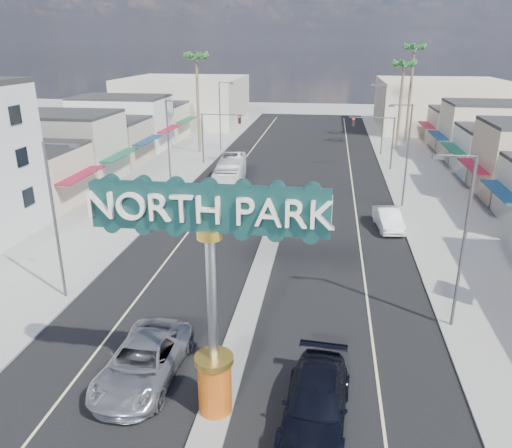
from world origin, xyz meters
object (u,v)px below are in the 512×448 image
(streetlight_r_near, at_px, (461,235))
(palm_right_mid, at_px, (404,69))
(streetlight_r_mid, at_px, (406,151))
(palm_left_far, at_px, (196,62))
(gateway_sign, at_px, (211,277))
(city_bus, at_px, (230,174))
(suv_right, at_px, (316,403))
(streetlight_l_far, at_px, (221,113))
(streetlight_l_near, at_px, (57,214))
(streetlight_l_mid, at_px, (170,144))
(streetlight_r_far, at_px, (382,116))
(car_parked_right, at_px, (388,219))
(traffic_signal_left, at_px, (217,128))
(palm_right_far, at_px, (414,53))
(traffic_signal_right, at_px, (377,132))
(suv_left, at_px, (143,362))

(streetlight_r_near, xyz_separation_m, palm_right_mid, (2.57, 46.00, 5.54))
(streetlight_r_mid, xyz_separation_m, palm_left_far, (-23.43, 20.00, 6.43))
(gateway_sign, xyz_separation_m, city_bus, (-5.68, 31.97, -4.47))
(streetlight_r_near, xyz_separation_m, city_bus, (-16.12, 23.95, -3.61))
(gateway_sign, bearing_deg, suv_right, 1.68)
(streetlight_l_far, bearing_deg, streetlight_l_near, -90.00)
(streetlight_l_mid, xyz_separation_m, suv_right, (14.33, -27.91, -4.20))
(streetlight_r_mid, distance_m, city_bus, 16.98)
(streetlight_r_far, relative_size, car_parked_right, 1.86)
(palm_right_mid, distance_m, suv_right, 55.53)
(streetlight_l_near, xyz_separation_m, suv_right, (14.33, -7.91, -4.20))
(streetlight_l_mid, xyz_separation_m, car_parked_right, (19.22, -5.71, -4.27))
(gateway_sign, distance_m, palm_right_mid, 55.76)
(gateway_sign, distance_m, streetlight_r_far, 51.10)
(streetlight_l_mid, height_order, city_bus, streetlight_l_mid)
(streetlight_r_near, distance_m, streetlight_r_mid, 20.00)
(streetlight_r_far, distance_m, suv_right, 50.51)
(streetlight_r_mid, bearing_deg, city_bus, 166.23)
(gateway_sign, xyz_separation_m, palm_left_far, (-13.00, 48.02, 5.57))
(traffic_signal_left, relative_size, streetlight_l_near, 0.67)
(streetlight_r_mid, relative_size, palm_right_far, 0.64)
(traffic_signal_right, distance_m, streetlight_r_near, 34.03)
(streetlight_l_near, xyz_separation_m, car_parked_right, (19.22, 14.29, -4.27))
(palm_left_far, bearing_deg, streetlight_r_far, 4.88)
(streetlight_r_near, bearing_deg, palm_left_far, 120.36)
(streetlight_r_near, bearing_deg, streetlight_l_far, 116.42)
(streetlight_r_near, relative_size, streetlight_r_far, 1.00)
(streetlight_l_mid, height_order, car_parked_right, streetlight_l_mid)
(streetlight_l_far, relative_size, suv_right, 1.51)
(traffic_signal_left, height_order, city_bus, traffic_signal_left)
(streetlight_l_near, height_order, palm_right_far, palm_right_far)
(gateway_sign, xyz_separation_m, palm_right_mid, (13.00, 54.02, 4.67))
(streetlight_l_mid, distance_m, streetlight_l_far, 22.00)
(streetlight_l_far, xyz_separation_m, car_parked_right, (19.22, -27.71, -4.27))
(palm_left_far, bearing_deg, palm_right_mid, 12.99)
(palm_left_far, relative_size, palm_right_mid, 1.08)
(traffic_signal_left, xyz_separation_m, suv_left, (5.65, -40.38, -3.40))
(streetlight_l_far, bearing_deg, gateway_sign, -78.22)
(traffic_signal_right, bearing_deg, streetlight_l_far, 157.80)
(traffic_signal_right, relative_size, suv_right, 1.01)
(suv_right, bearing_deg, traffic_signal_left, 111.58)
(streetlight_r_far, bearing_deg, gateway_sign, -101.78)
(gateway_sign, xyz_separation_m, streetlight_r_near, (10.43, 8.02, -0.86))
(streetlight_l_far, height_order, suv_right, streetlight_l_far)
(suv_right, height_order, car_parked_right, suv_right)
(traffic_signal_left, height_order, streetlight_r_near, streetlight_r_near)
(suv_left, height_order, city_bus, city_bus)
(streetlight_l_far, relative_size, palm_right_far, 0.64)
(streetlight_r_mid, height_order, palm_right_far, palm_right_far)
(streetlight_r_near, bearing_deg, palm_right_mid, 86.81)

